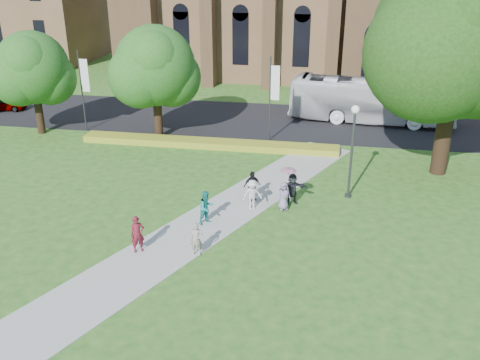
% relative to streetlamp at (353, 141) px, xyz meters
% --- Properties ---
extents(ground, '(160.00, 160.00, 0.00)m').
position_rel_streetlamp_xyz_m(ground, '(-7.50, -6.50, -3.30)').
color(ground, '#275A1B').
rests_on(ground, ground).
extents(road, '(160.00, 10.00, 0.02)m').
position_rel_streetlamp_xyz_m(road, '(-7.50, 13.50, -3.29)').
color(road, black).
rests_on(road, ground).
extents(footpath, '(15.58, 28.54, 0.04)m').
position_rel_streetlamp_xyz_m(footpath, '(-7.50, -5.50, -3.28)').
color(footpath, '#B2B2A8').
rests_on(footpath, ground).
extents(flower_hedge, '(18.00, 1.40, 0.45)m').
position_rel_streetlamp_xyz_m(flower_hedge, '(-9.50, 6.70, -3.07)').
color(flower_hedge, gold).
rests_on(flower_hedge, ground).
extents(streetlamp, '(0.44, 0.44, 5.24)m').
position_rel_streetlamp_xyz_m(streetlamp, '(0.00, 0.00, 0.00)').
color(streetlamp, '#38383D').
rests_on(streetlamp, ground).
extents(large_tree, '(9.60, 9.60, 13.20)m').
position_rel_streetlamp_xyz_m(large_tree, '(5.50, 4.50, 5.07)').
color(large_tree, '#332114').
rests_on(large_tree, ground).
extents(street_tree_0, '(5.20, 5.20, 7.50)m').
position_rel_streetlamp_xyz_m(street_tree_0, '(-22.50, 7.50, 1.58)').
color(street_tree_0, '#332114').
rests_on(street_tree_0, ground).
extents(street_tree_1, '(5.60, 5.60, 8.05)m').
position_rel_streetlamp_xyz_m(street_tree_1, '(-13.50, 8.00, 1.93)').
color(street_tree_1, '#332114').
rests_on(street_tree_1, ground).
extents(banner_pole_0, '(0.70, 0.10, 6.00)m').
position_rel_streetlamp_xyz_m(banner_pole_0, '(-5.39, 8.70, 0.09)').
color(banner_pole_0, '#38383D').
rests_on(banner_pole_0, ground).
extents(banner_pole_1, '(0.70, 0.10, 6.00)m').
position_rel_streetlamp_xyz_m(banner_pole_1, '(-19.39, 8.70, 0.09)').
color(banner_pole_1, '#38383D').
rests_on(banner_pole_1, ground).
extents(tour_coach, '(12.94, 4.06, 3.55)m').
position_rel_streetlamp_xyz_m(tour_coach, '(1.83, 14.52, -1.50)').
color(tour_coach, silver).
rests_on(tour_coach, road).
extents(car_0, '(3.84, 1.92, 1.25)m').
position_rel_streetlamp_xyz_m(car_0, '(-28.77, 12.69, -2.65)').
color(car_0, gray).
rests_on(car_0, road).
extents(pedestrian_0, '(0.76, 0.70, 1.75)m').
position_rel_streetlamp_xyz_m(pedestrian_0, '(-9.46, -7.64, -2.38)').
color(pedestrian_0, maroon).
rests_on(pedestrian_0, footpath).
extents(pedestrian_1, '(1.04, 1.06, 1.73)m').
position_rel_streetlamp_xyz_m(pedestrian_1, '(-7.02, -4.45, -2.39)').
color(pedestrian_1, '#19807D').
rests_on(pedestrian_1, footpath).
extents(pedestrian_2, '(1.21, 0.96, 1.64)m').
position_rel_streetlamp_xyz_m(pedestrian_2, '(-5.02, -2.46, -2.44)').
color(pedestrian_2, silver).
rests_on(pedestrian_2, footpath).
extents(pedestrian_3, '(1.05, 0.90, 1.69)m').
position_rel_streetlamp_xyz_m(pedestrian_3, '(-5.20, -1.41, -2.41)').
color(pedestrian_3, black).
rests_on(pedestrian_3, footpath).
extents(pedestrian_4, '(0.89, 0.77, 1.54)m').
position_rel_streetlamp_xyz_m(pedestrian_4, '(-3.38, -2.24, -2.49)').
color(pedestrian_4, gray).
rests_on(pedestrian_4, footpath).
extents(pedestrian_5, '(1.66, 1.16, 1.72)m').
position_rel_streetlamp_xyz_m(pedestrian_5, '(-3.00, -1.45, -2.39)').
color(pedestrian_5, black).
rests_on(pedestrian_5, footpath).
extents(pedestrian_6, '(0.62, 0.46, 1.56)m').
position_rel_streetlamp_xyz_m(pedestrian_6, '(-6.78, -7.46, -2.48)').
color(pedestrian_6, gray).
rests_on(pedestrian_6, footpath).
extents(parasol, '(1.05, 1.05, 0.72)m').
position_rel_streetlamp_xyz_m(parasol, '(-3.20, -2.14, -1.36)').
color(parasol, '#E09EB3').
rests_on(parasol, pedestrian_4).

